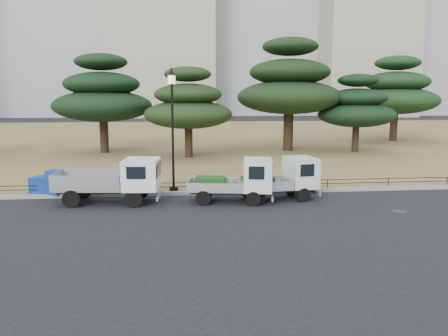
{
  "coord_description": "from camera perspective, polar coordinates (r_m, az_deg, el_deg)",
  "views": [
    {
      "loc": [
        -1.99,
        -16.81,
        4.4
      ],
      "look_at": [
        0.0,
        2.0,
        1.3
      ],
      "focal_mm": 35.0,
      "sensor_mm": 36.0,
      "label": 1
    }
  ],
  "objects": [
    {
      "name": "street_lamp",
      "position": [
        19.72,
        -6.78,
        7.52
      ],
      "size": [
        0.48,
        0.48,
        5.41
      ],
      "color": "black",
      "rests_on": "lawn"
    },
    {
      "name": "pine_east_near",
      "position": [
        35.41,
        16.97,
        7.61
      ],
      "size": [
        5.91,
        5.91,
        5.97
      ],
      "color": "black",
      "rests_on": "lawn"
    },
    {
      "name": "pine_center_right",
      "position": [
        35.03,
        8.52,
        10.55
      ],
      "size": [
        8.25,
        8.25,
        8.75
      ],
      "color": "black",
      "rests_on": "lawn"
    },
    {
      "name": "truck_large",
      "position": [
        18.67,
        -14.12,
        -1.39
      ],
      "size": [
        4.36,
        2.03,
        1.85
      ],
      "rotation": [
        0.0,
        0.0,
        -0.09
      ],
      "color": "black",
      "rests_on": "ground"
    },
    {
      "name": "ground",
      "position": [
        17.49,
        0.69,
        -5.26
      ],
      "size": [
        220.0,
        220.0,
        0.0
      ],
      "primitive_type": "plane",
      "color": "black"
    },
    {
      "name": "pine_center_left",
      "position": [
        30.83,
        -4.7,
        8.14
      ],
      "size": [
        6.2,
        6.2,
        6.3
      ],
      "color": "black",
      "rests_on": "lawn"
    },
    {
      "name": "pine_west_near",
      "position": [
        34.64,
        -15.6,
        9.04
      ],
      "size": [
        7.44,
        7.44,
        7.44
      ],
      "color": "black",
      "rests_on": "lawn"
    },
    {
      "name": "tower_east",
      "position": [
        109.14,
        17.72,
        19.23
      ],
      "size": [
        20.0,
        18.0,
        48.0
      ],
      "primitive_type": "cube",
      "color": "#AAA08C",
      "rests_on": "ground"
    },
    {
      "name": "pine_east_far",
      "position": [
        45.46,
        21.53,
        9.19
      ],
      "size": [
        8.05,
        8.05,
        8.08
      ],
      "color": "black",
      "rests_on": "lawn"
    },
    {
      "name": "curb",
      "position": [
        19.99,
        -0.18,
        -3.18
      ],
      "size": [
        120.0,
        0.25,
        0.16
      ],
      "primitive_type": "cube",
      "color": "gray",
      "rests_on": "ground"
    },
    {
      "name": "lawn",
      "position": [
        47.65,
        -3.63,
        4.08
      ],
      "size": [
        120.0,
        56.0,
        0.15
      ],
      "primitive_type": "cube",
      "color": "olive",
      "rests_on": "ground"
    },
    {
      "name": "truck_kei_front",
      "position": [
        18.31,
        1.74,
        -1.67
      ],
      "size": [
        3.66,
        2.01,
        1.84
      ],
      "rotation": [
        0.0,
        0.0,
        -0.17
      ],
      "color": "black",
      "rests_on": "ground"
    },
    {
      "name": "pipe_fence",
      "position": [
        20.06,
        -0.23,
        -2.08
      ],
      "size": [
        38.0,
        0.04,
        0.4
      ],
      "color": "black",
      "rests_on": "lawn"
    },
    {
      "name": "truck_kei_rear",
      "position": [
        18.95,
        7.62,
        -1.42
      ],
      "size": [
        3.63,
        1.97,
        1.8
      ],
      "rotation": [
        0.0,
        0.0,
        0.16
      ],
      "color": "black",
      "rests_on": "ground"
    },
    {
      "name": "manhole",
      "position": [
        18.31,
        21.9,
        -5.27
      ],
      "size": [
        0.6,
        0.6,
        0.01
      ],
      "primitive_type": "cylinder",
      "color": "#2D2D30",
      "rests_on": "ground"
    },
    {
      "name": "tarp_pile",
      "position": [
        21.09,
        -21.62,
        -1.87
      ],
      "size": [
        1.84,
        1.63,
        1.01
      ],
      "rotation": [
        0.0,
        0.0,
        -0.42
      ],
      "color": "navy",
      "rests_on": "lawn"
    }
  ]
}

